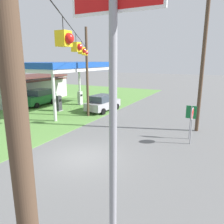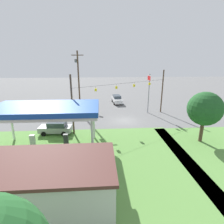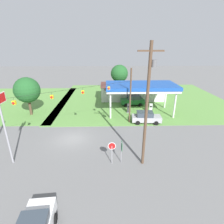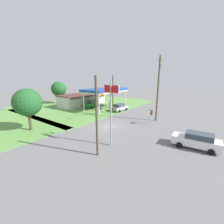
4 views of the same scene
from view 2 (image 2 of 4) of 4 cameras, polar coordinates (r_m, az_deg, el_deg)
The scene contains 14 objects.
ground_plane at distance 30.67m, azimuth 4.19°, elevation -2.90°, with size 160.00×160.00×0.00m, color slate.
gas_station_canopy at distance 21.25m, azimuth -20.74°, elevation 0.58°, with size 11.96×6.24×5.25m.
gas_station_store at distance 15.21m, azimuth -28.35°, elevation -19.75°, with size 14.07×6.03×3.36m.
fuel_pump_near at distance 22.13m, azimuth -14.75°, elevation -9.15°, with size 0.71×0.56×1.70m.
fuel_pump_far at distance 23.21m, azimuth -24.45°, elevation -8.91°, with size 0.71×0.56×1.70m.
car_at_pumps_front at distance 26.36m, azimuth -17.82°, elevation -4.86°, with size 4.62×2.34×1.81m.
car_at_pumps_rear at distance 18.71m, azimuth -21.17°, elevation -14.14°, with size 4.73×2.37×1.98m.
car_on_crossroad at distance 43.02m, azimuth 1.61°, elevation 4.22°, with size 2.41×5.30×1.91m.
stop_sign_roadside at distance 34.82m, azimuth -5.19°, elevation 2.57°, with size 0.80×0.08×2.50m.
stop_sign_overhead at distance 34.96m, azimuth 11.97°, elevation 8.26°, with size 0.22×2.13×7.69m.
route_sign at distance 34.68m, azimuth -6.85°, elevation 2.29°, with size 0.10×0.70×2.40m.
utility_pole_main at distance 34.24m, azimuth -10.89°, elevation 10.22°, with size 2.20×0.44×11.88m.
signal_span_gantry at distance 29.46m, azimuth 4.38°, elevation 5.58°, with size 16.40×10.24×8.44m.
tree_west_verge at distance 24.50m, azimuth 28.07°, elevation 0.90°, with size 4.22×4.22×6.55m.
Camera 2 is at (4.19, 28.61, 10.23)m, focal length 28.00 mm.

